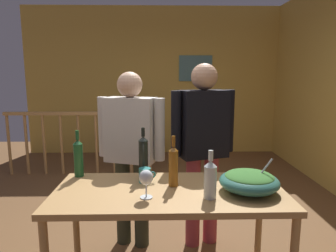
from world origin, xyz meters
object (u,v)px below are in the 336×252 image
Objects in this scene: serving_table at (169,201)px; mug_teal at (145,175)px; tv_console at (134,142)px; person_standing_right at (203,140)px; wine_bottle_dark at (143,156)px; wine_bottle_clear at (210,179)px; flat_screen_tv at (134,116)px; framed_picture at (196,68)px; wine_bottle_amber at (173,165)px; salad_bowl at (249,181)px; wine_bottle_green at (78,157)px; stair_railing at (100,137)px; wine_glass at (146,178)px; person_standing_left at (131,145)px.

mug_teal reaches higher than serving_table.
person_standing_right reaches higher than tv_console.
wine_bottle_dark is 0.59m from wine_bottle_clear.
flat_screen_tv is 0.32× the size of person_standing_right.
framed_picture is 1.83× the size of wine_bottle_amber.
wine_bottle_green reaches higher than salad_bowl.
wine_glass is at bearing -73.27° from stair_railing.
person_standing_right is at bearing 85.15° from wine_bottle_clear.
tv_console is 3.56m from wine_bottle_green.
flat_screen_tv is 3.95m from salad_bowl.
wine_bottle_green is 1.00× the size of wine_bottle_amber.
wine_bottle_clear is (0.92, -0.43, -0.02)m from wine_bottle_green.
flat_screen_tv is at bearing 106.01° from salad_bowl.
wine_glass reaches higher than mug_teal.
tv_console is at bearing 98.56° from serving_table.
wine_glass is at bearing -172.60° from salad_bowl.
wine_glass is at bearing -83.78° from flat_screen_tv.
stair_railing is 2.76m from mug_teal.
stair_railing is 1.17m from tv_console.
person_standing_right is (0.99, 0.43, 0.03)m from wine_bottle_green.
stair_railing is 1.11m from flat_screen_tv.
wine_bottle_clear is at bearing -44.19° from wine_bottle_amber.
wine_bottle_clear is (0.39, -0.01, -0.00)m from wine_glass.
wine_bottle_amber is at bearing 166.96° from salad_bowl.
framed_picture reaches higher than wine_bottle_dark.
mug_teal is at bearing 164.80° from salad_bowl.
person_standing_right is (0.49, 0.57, 0.13)m from mug_teal.
wine_bottle_green is 0.21× the size of person_standing_right.
person_standing_right reaches higher than salad_bowl.
framed_picture is at bearing 88.57° from salad_bowl.
serving_table is 0.81m from person_standing_left.
tv_console is 3.85m from serving_table.
wine_bottle_green reaches higher than mug_teal.
serving_table is (-0.62, -4.07, -0.95)m from framed_picture.
framed_picture is at bearing 84.92° from wine_bottle_clear.
wine_glass is (-0.77, -4.20, -0.74)m from framed_picture.
salad_bowl is (-0.10, -4.12, -0.80)m from framed_picture.
wine_bottle_green is (-0.52, 0.42, 0.02)m from wine_glass.
wine_bottle_dark is 0.16m from mug_teal.
stair_railing reaches higher than mug_teal.
person_standing_right reaches higher than wine_bottle_clear.
salad_bowl is 1.10× the size of wine_bottle_green.
wine_glass is 0.97m from person_standing_right.
salad_bowl is at bearing -23.07° from wine_bottle_dark.
flat_screen_tv is at bearing -91.69° from person_standing_right.
wine_bottle_amber is (0.70, -0.22, -0.00)m from wine_bottle_green.
flat_screen_tv is 1.41× the size of wine_bottle_dark.
wine_glass is at bearing -100.37° from framed_picture.
wine_glass is at bearing 178.22° from wine_bottle_clear.
salad_bowl is (1.09, -3.79, 0.09)m from flat_screen_tv.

